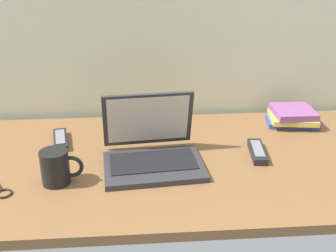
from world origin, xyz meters
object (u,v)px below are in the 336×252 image
object	(u,v)px
laptop	(152,149)
coffee_mug	(56,167)
remote_control_near	(257,151)
remote_control_far	(60,140)
book_stack	(293,117)

from	to	relation	value
laptop	coffee_mug	size ratio (longest dim) A/B	2.63
laptop	remote_control_near	size ratio (longest dim) A/B	2.00
remote_control_far	coffee_mug	bearing A→B (deg)	-82.63
remote_control_far	book_stack	bearing A→B (deg)	6.34
book_stack	remote_control_near	bearing A→B (deg)	-130.50
laptop	coffee_mug	bearing A→B (deg)	-159.69
laptop	remote_control_near	bearing A→B (deg)	3.96
remote_control_near	book_stack	distance (m)	0.32
remote_control_near	book_stack	size ratio (longest dim) A/B	0.79
coffee_mug	book_stack	distance (m)	0.93
laptop	book_stack	size ratio (longest dim) A/B	1.58
coffee_mug	book_stack	bearing A→B (deg)	23.66
coffee_mug	book_stack	xyz separation A→B (m)	(0.85, 0.37, -0.02)
laptop	book_stack	world-z (taller)	laptop
remote_control_near	remote_control_far	distance (m)	0.69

